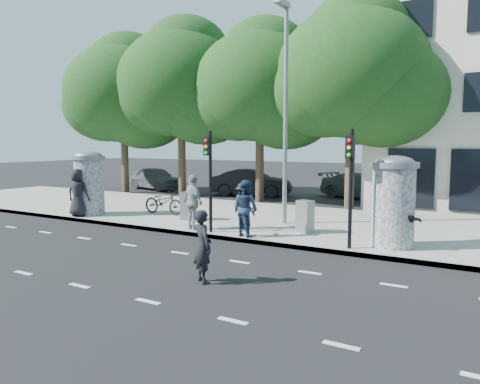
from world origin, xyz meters
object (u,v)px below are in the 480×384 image
Objects in this scene: traffic_pole_near at (209,171)px; ped_e at (193,202)px; car_mid at (251,183)px; car_right at (362,186)px; ped_d at (244,206)px; cabinet_right at (305,217)px; ad_column_right at (393,199)px; bicycle at (164,202)px; car_left at (156,178)px; ped_f at (395,220)px; ad_column_left at (89,181)px; ped_a at (78,193)px; traffic_pole_far at (350,176)px; man_road at (203,246)px; cabinet_left at (188,206)px; street_lamp at (285,98)px; ped_c at (246,208)px.

traffic_pole_near is 1.78× the size of ped_e.
car_right is at bearing -89.10° from car_mid.
ped_d is 2.19m from cabinet_right.
cabinet_right is at bearing 167.07° from ad_column_right.
bicycle is 0.44× the size of car_left.
ped_f is at bearing -152.01° from car_mid.
ad_column_left reaches higher than ped_a.
bicycle is 0.40× the size of car_right.
ped_f is (0.09, -0.09, -0.58)m from ad_column_right.
ad_column_right is 1.34× the size of bicycle.
ad_column_left is 11.44m from traffic_pole_far.
traffic_pole_near is 6.08m from ped_f.
traffic_pole_near reaches higher than man_road.
street_lamp is at bearing 12.74° from cabinet_left.
car_right is (0.70, 12.02, -0.25)m from ped_d.
street_lamp is at bearing -93.48° from ped_d.
ad_column_left is at bearing 121.34° from bicycle.
car_mid reaches higher than car_right.
traffic_pole_far is 0.69× the size of car_right.
traffic_pole_far is at bearing -162.57° from ped_c.
ad_column_right is 12.38m from ped_a.
ad_column_right is 9.88m from bicycle.
ped_c is at bearing 34.01° from ped_f.
bicycle is at bearing 149.61° from traffic_pole_near.
ped_d is 0.97× the size of man_road.
cabinet_right is (6.72, -0.71, 0.02)m from bicycle.
cabinet_right is (-2.02, 1.60, -1.54)m from traffic_pole_far.
ad_column_right is at bearing 0.92° from ad_column_left.
traffic_pole_far is at bearing -3.55° from ad_column_left.
ped_a is 1.81× the size of cabinet_right.
ped_e is at bearing -53.53° from cabinet_left.
traffic_pole_far is 2.10× the size of ped_f.
traffic_pole_near is 12.22m from car_mid.
man_road is at bearing -171.86° from car_mid.
cabinet_right is at bearing 5.45° from ad_column_left.
traffic_pole_near is at bearing -120.21° from bicycle.
traffic_pole_far is 3.13× the size of cabinet_right.
ped_c reaches higher than cabinet_right.
ad_column_left reaches higher than cabinet_right.
car_right is at bearing -72.17° from ped_d.
traffic_pole_far is 0.42× the size of street_lamp.
ad_column_left is 9.46m from cabinet_right.
ped_a is at bearing -84.69° from ad_column_left.
street_lamp reaches higher than ped_c.
ad_column_left is 1.45× the size of ped_c.
man_road is at bearing -122.22° from car_left.
ped_a reaches higher than car_right.
ad_column_right is at bearing 8.89° from traffic_pole_near.
ped_c is 2.15m from ped_e.
car_left is at bearing -5.41° from ped_f.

